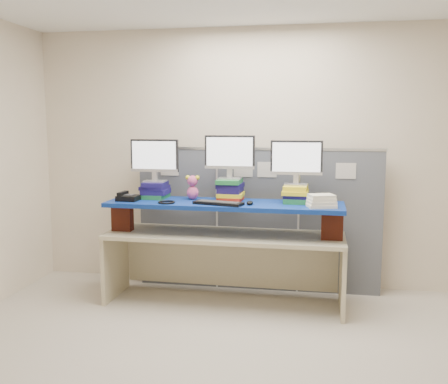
% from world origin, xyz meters
% --- Properties ---
extents(room, '(5.00, 4.00, 2.80)m').
position_xyz_m(room, '(0.00, 0.00, 1.40)').
color(room, beige).
rests_on(room, ground).
extents(cubicle_partition, '(2.60, 0.06, 1.53)m').
position_xyz_m(cubicle_partition, '(-0.00, 1.78, 0.77)').
color(cubicle_partition, '#4D525B').
rests_on(cubicle_partition, ground).
extents(desk, '(2.34, 0.73, 0.71)m').
position_xyz_m(desk, '(-0.27, 1.28, 0.57)').
color(desk, beige).
rests_on(desk, ground).
extents(brick_pier_left, '(0.20, 0.11, 0.27)m').
position_xyz_m(brick_pier_left, '(-1.31, 1.25, 0.84)').
color(brick_pier_left, maroon).
rests_on(brick_pier_left, desk).
extents(brick_pier_right, '(0.20, 0.11, 0.27)m').
position_xyz_m(brick_pier_right, '(0.76, 1.21, 0.84)').
color(brick_pier_right, maroon).
rests_on(brick_pier_right, desk).
extents(blue_board, '(2.30, 0.62, 0.04)m').
position_xyz_m(blue_board, '(-0.27, 1.28, 1.00)').
color(blue_board, navy).
rests_on(blue_board, brick_pier_left).
extents(book_stack_left, '(0.26, 0.30, 0.17)m').
position_xyz_m(book_stack_left, '(-1.01, 1.42, 1.10)').
color(book_stack_left, '#1E7439').
rests_on(book_stack_left, blue_board).
extents(book_stack_center, '(0.25, 0.30, 0.21)m').
position_xyz_m(book_stack_center, '(-0.23, 1.41, 1.13)').
color(book_stack_center, red).
rests_on(book_stack_center, blue_board).
extents(book_stack_right, '(0.26, 0.32, 0.17)m').
position_xyz_m(book_stack_right, '(0.41, 1.39, 1.10)').
color(book_stack_right, '#1E7439').
rests_on(book_stack_right, blue_board).
extents(monitor_left, '(0.50, 0.14, 0.43)m').
position_xyz_m(monitor_left, '(-1.01, 1.42, 1.43)').
color(monitor_left, '#B8B8BD').
rests_on(monitor_left, book_stack_left).
extents(monitor_center, '(0.50, 0.14, 0.43)m').
position_xyz_m(monitor_center, '(-0.24, 1.40, 1.48)').
color(monitor_center, '#B8B8BD').
rests_on(monitor_center, book_stack_center).
extents(monitor_right, '(0.50, 0.14, 0.43)m').
position_xyz_m(monitor_right, '(0.41, 1.39, 1.43)').
color(monitor_right, '#B8B8BD').
rests_on(monitor_right, book_stack_right).
extents(keyboard, '(0.50, 0.27, 0.03)m').
position_xyz_m(keyboard, '(-0.30, 1.14, 1.03)').
color(keyboard, black).
rests_on(keyboard, blue_board).
extents(mouse, '(0.07, 0.12, 0.04)m').
position_xyz_m(mouse, '(-0.01, 1.18, 1.04)').
color(mouse, black).
rests_on(mouse, blue_board).
extents(desk_phone, '(0.22, 0.20, 0.09)m').
position_xyz_m(desk_phone, '(-1.23, 1.23, 1.05)').
color(desk_phone, black).
rests_on(desk_phone, blue_board).
extents(headset, '(0.19, 0.19, 0.02)m').
position_xyz_m(headset, '(-0.81, 1.13, 1.03)').
color(headset, black).
rests_on(headset, blue_board).
extents(plush_toy, '(0.14, 0.11, 0.24)m').
position_xyz_m(plush_toy, '(-0.62, 1.41, 1.14)').
color(plush_toy, '#D14F85').
rests_on(plush_toy, blue_board).
extents(binder_stack, '(0.29, 0.26, 0.12)m').
position_xyz_m(binder_stack, '(0.65, 1.14, 1.08)').
color(binder_stack, white).
rests_on(binder_stack, blue_board).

